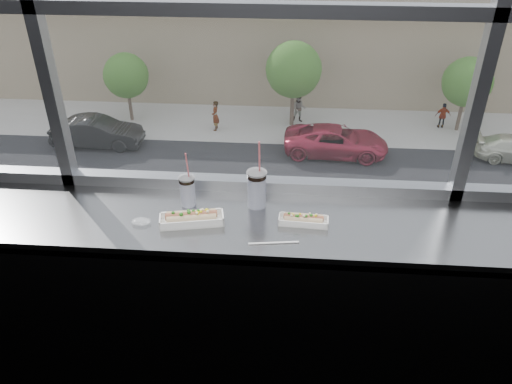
# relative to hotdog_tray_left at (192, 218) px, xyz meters

# --- Properties ---
(wall_back_lower) EXTENTS (6.00, 0.00, 6.00)m
(wall_back_lower) POSITION_rel_hotdog_tray_left_xyz_m (0.28, 0.33, -0.58)
(wall_back_lower) COLOR black
(wall_back_lower) RESTS_ON ground
(counter) EXTENTS (6.00, 0.55, 0.06)m
(counter) POSITION_rel_hotdog_tray_left_xyz_m (0.28, 0.06, -0.06)
(counter) COLOR gray
(counter) RESTS_ON ground
(counter_fascia) EXTENTS (6.00, 0.04, 1.04)m
(counter_fascia) POSITION_rel_hotdog_tray_left_xyz_m (0.28, -0.20, -0.58)
(counter_fascia) COLOR gray
(counter_fascia) RESTS_ON ground
(hotdog_tray_left) EXTENTS (0.31, 0.16, 0.07)m
(hotdog_tray_left) POSITION_rel_hotdog_tray_left_xyz_m (0.00, 0.00, 0.00)
(hotdog_tray_left) COLOR white
(hotdog_tray_left) RESTS_ON counter
(hotdog_tray_right) EXTENTS (0.23, 0.09, 0.06)m
(hotdog_tray_right) POSITION_rel_hotdog_tray_left_xyz_m (0.52, 0.04, -0.01)
(hotdog_tray_right) COLOR white
(hotdog_tray_right) RESTS_ON counter
(soda_cup_left) EXTENTS (0.08, 0.08, 0.30)m
(soda_cup_left) POSITION_rel_hotdog_tray_left_xyz_m (-0.05, 0.16, 0.06)
(soda_cup_left) COLOR white
(soda_cup_left) RESTS_ON counter
(soda_cup_right) EXTENTS (0.10, 0.10, 0.36)m
(soda_cup_right) POSITION_rel_hotdog_tray_left_xyz_m (0.29, 0.18, 0.08)
(soda_cup_right) COLOR white
(soda_cup_right) RESTS_ON counter
(loose_straw) EXTENTS (0.22, 0.04, 0.01)m
(loose_straw) POSITION_rel_hotdog_tray_left_xyz_m (0.39, -0.13, -0.03)
(loose_straw) COLOR white
(loose_straw) RESTS_ON counter
(wrapper) EXTENTS (0.10, 0.07, 0.02)m
(wrapper) POSITION_rel_hotdog_tray_left_xyz_m (-0.24, -0.02, -0.02)
(wrapper) COLOR silver
(wrapper) RESTS_ON counter
(plaza_ground) EXTENTS (120.00, 120.00, 0.00)m
(plaza_ground) POSITION_rel_hotdog_tray_left_xyz_m (0.28, 43.83, -12.13)
(plaza_ground) COLOR #AAA6A0
(plaza_ground) RESTS_ON ground
(street_asphalt) EXTENTS (80.00, 10.00, 0.06)m
(street_asphalt) POSITION_rel_hotdog_tray_left_xyz_m (0.28, 20.33, -12.10)
(street_asphalt) COLOR black
(street_asphalt) RESTS_ON plaza_ground
(far_sidewalk) EXTENTS (80.00, 6.00, 0.04)m
(far_sidewalk) POSITION_rel_hotdog_tray_left_xyz_m (0.28, 28.33, -12.11)
(far_sidewalk) COLOR #AAA6A0
(far_sidewalk) RESTS_ON plaza_ground
(far_building) EXTENTS (50.00, 14.00, 8.00)m
(far_building) POSITION_rel_hotdog_tray_left_xyz_m (0.28, 38.33, -8.13)
(far_building) COLOR gray
(far_building) RESTS_ON plaza_ground
(car_near_b) EXTENTS (3.60, 7.09, 2.27)m
(car_near_b) POSITION_rel_hotdog_tray_left_xyz_m (-5.25, 16.33, -10.93)
(car_near_b) COLOR black
(car_near_b) RESTS_ON street_asphalt
(car_near_a) EXTENTS (3.55, 6.89, 2.20)m
(car_near_a) POSITION_rel_hotdog_tray_left_xyz_m (-12.18, 16.33, -10.97)
(car_near_a) COLOR silver
(car_near_a) RESTS_ON street_asphalt
(car_near_c) EXTENTS (3.39, 6.62, 2.12)m
(car_near_c) POSITION_rel_hotdog_tray_left_xyz_m (-1.32, 16.33, -11.01)
(car_near_c) COLOR maroon
(car_near_c) RESTS_ON street_asphalt
(car_near_d) EXTENTS (2.60, 5.76, 1.89)m
(car_near_d) POSITION_rel_hotdog_tray_left_xyz_m (6.61, 16.33, -11.13)
(car_near_d) COLOR white
(car_near_d) RESTS_ON street_asphalt
(car_far_b) EXTENTS (3.09, 6.74, 2.20)m
(car_far_b) POSITION_rel_hotdog_tray_left_xyz_m (3.04, 24.33, -10.97)
(car_far_b) COLOR #AC1D38
(car_far_b) RESTS_ON street_asphalt
(car_far_a) EXTENTS (3.04, 7.04, 2.33)m
(car_far_a) POSITION_rel_hotdog_tray_left_xyz_m (-11.04, 24.33, -10.91)
(car_far_a) COLOR black
(car_far_a) RESTS_ON street_asphalt
(pedestrian_a) EXTENTS (0.77, 1.02, 2.30)m
(pedestrian_a) POSITION_rel_hotdog_tray_left_xyz_m (-4.38, 27.16, -10.94)
(pedestrian_a) COLOR #66605B
(pedestrian_a) RESTS_ON far_sidewalk
(pedestrian_d) EXTENTS (0.88, 0.66, 1.98)m
(pedestrian_d) POSITION_rel_hotdog_tray_left_xyz_m (10.08, 28.61, -11.10)
(pedestrian_d) COLOR #66605B
(pedestrian_d) RESTS_ON far_sidewalk
(pedestrian_b) EXTENTS (0.99, 0.74, 2.22)m
(pedestrian_b) POSITION_rel_hotdog_tray_left_xyz_m (0.90, 28.83, -10.98)
(pedestrian_b) COLOR #66605B
(pedestrian_b) RESTS_ON far_sidewalk
(tree_left) EXTENTS (2.88, 2.88, 4.51)m
(tree_left) POSITION_rel_hotdog_tray_left_xyz_m (-10.21, 28.33, -9.07)
(tree_left) COLOR #47382B
(tree_left) RESTS_ON far_sidewalk
(tree_center) EXTENTS (3.50, 3.50, 5.46)m
(tree_center) POSITION_rel_hotdog_tray_left_xyz_m (0.44, 28.33, -8.43)
(tree_center) COLOR #47382B
(tree_center) RESTS_ON far_sidewalk
(tree_right) EXTENTS (3.02, 3.02, 4.72)m
(tree_right) POSITION_rel_hotdog_tray_left_xyz_m (11.02, 28.33, -8.93)
(tree_right) COLOR #47382B
(tree_right) RESTS_ON far_sidewalk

